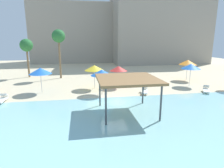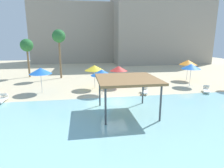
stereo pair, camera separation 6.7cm
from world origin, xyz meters
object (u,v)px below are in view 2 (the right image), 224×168
beach_umbrella_yellow_7 (94,68)px  lounge_chair_2 (2,99)px  lounge_chair_3 (145,90)px  beach_umbrella_orange_3 (188,62)px  palm_tree_1 (27,46)px  shade_pavilion (127,80)px  beach_umbrella_red_1 (119,69)px  beach_umbrella_blue_2 (102,73)px  beach_umbrella_blue_0 (40,71)px  lounge_chair_1 (206,89)px  palm_tree_0 (59,37)px  beach_umbrella_blue_4 (191,66)px

beach_umbrella_yellow_7 → lounge_chair_2: bearing=-157.0°
beach_umbrella_yellow_7 → lounge_chair_3: bearing=-30.8°
beach_umbrella_orange_3 → palm_tree_1: 23.80m
shade_pavilion → beach_umbrella_red_1: 8.50m
shade_pavilion → beach_umbrella_blue_2: size_ratio=1.72×
beach_umbrella_orange_3 → beach_umbrella_blue_0: bearing=-169.8°
beach_umbrella_orange_3 → lounge_chair_3: size_ratio=1.46×
beach_umbrella_red_1 → lounge_chair_1: (9.11, -3.99, -1.96)m
shade_pavilion → lounge_chair_3: bearing=57.8°
palm_tree_0 → beach_umbrella_red_1: bearing=-42.5°
beach_umbrella_blue_0 → palm_tree_0: 8.83m
beach_umbrella_yellow_7 → beach_umbrella_blue_4: bearing=-3.6°
beach_umbrella_blue_0 → palm_tree_0: size_ratio=0.39×
beach_umbrella_yellow_7 → lounge_chair_2: size_ratio=1.47×
beach_umbrella_blue_0 → palm_tree_0: bearing=80.7°
lounge_chair_2 → lounge_chair_3: same height
beach_umbrella_blue_2 → beach_umbrella_blue_4: bearing=9.4°
beach_umbrella_orange_3 → beach_umbrella_yellow_7: 13.62m
lounge_chair_1 → palm_tree_0: palm_tree_0 is taller
beach_umbrella_blue_4 → palm_tree_0: size_ratio=0.39×
shade_pavilion → beach_umbrella_yellow_7: (-1.92, 8.22, -0.21)m
beach_umbrella_red_1 → beach_umbrella_orange_3: size_ratio=0.89×
beach_umbrella_blue_0 → beach_umbrella_red_1: beach_umbrella_blue_0 is taller
shade_pavilion → lounge_chair_1: bearing=23.7°
shade_pavilion → beach_umbrella_orange_3: bearing=43.2°
beach_umbrella_blue_0 → beach_umbrella_yellow_7: 5.94m
lounge_chair_1 → palm_tree_0: (-16.60, 10.86, 5.65)m
lounge_chair_3 → beach_umbrella_blue_4: bearing=128.8°
shade_pavilion → beach_umbrella_orange_3: beach_umbrella_orange_3 is taller
lounge_chair_2 → palm_tree_0: bearing=158.4°
beach_umbrella_yellow_7 → lounge_chair_3: (5.17, -3.08, -2.14)m
palm_tree_0 → beach_umbrella_orange_3: bearing=-14.1°
lounge_chair_2 → beach_umbrella_blue_0: bearing=133.7°
beach_umbrella_blue_0 → beach_umbrella_blue_2: (6.45, -1.70, -0.07)m
beach_umbrella_blue_0 → lounge_chair_1: bearing=-9.2°
beach_umbrella_blue_4 → palm_tree_0: (-16.41, 7.81, 3.50)m
beach_umbrella_blue_0 → beach_umbrella_blue_4: size_ratio=0.98×
beach_umbrella_orange_3 → beach_umbrella_blue_2: bearing=-158.1°
shade_pavilion → lounge_chair_3: size_ratio=2.31×
beach_umbrella_blue_0 → lounge_chair_1: 18.26m
beach_umbrella_blue_2 → beach_umbrella_yellow_7: size_ratio=0.96×
shade_pavilion → beach_umbrella_blue_4: 12.43m
beach_umbrella_red_1 → beach_umbrella_orange_3: beach_umbrella_orange_3 is taller
beach_umbrella_red_1 → lounge_chair_2: size_ratio=1.36×
beach_umbrella_orange_3 → beach_umbrella_blue_4: beach_umbrella_orange_3 is taller
palm_tree_1 → lounge_chair_1: bearing=-30.2°
beach_umbrella_yellow_7 → lounge_chair_2: (-8.89, -3.77, -2.14)m
beach_umbrella_blue_0 → lounge_chair_2: beach_umbrella_blue_0 is taller
beach_umbrella_red_1 → palm_tree_0: (-7.49, 6.86, 3.69)m
beach_umbrella_orange_3 → beach_umbrella_yellow_7: beach_umbrella_orange_3 is taller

